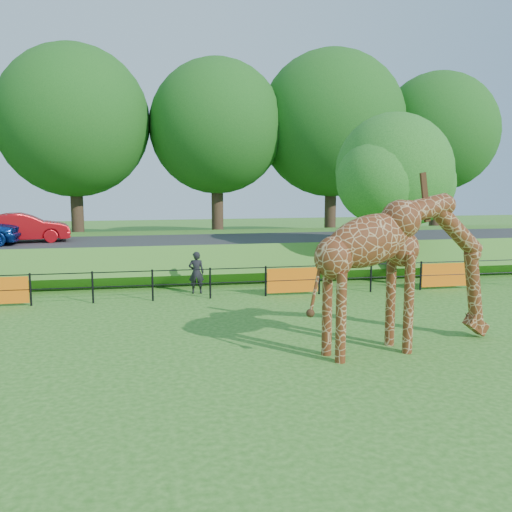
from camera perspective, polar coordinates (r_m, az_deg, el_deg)
The scene contains 9 objects.
ground at distance 12.63m, azimuth -0.49°, elevation -11.89°, with size 90.00×90.00×0.00m, color #286619.
giraffe at distance 14.56m, azimuth 14.77°, elevation -1.56°, with size 5.44×1.00×3.89m, color #5E2B13, non-canonical shape.
perimeter_fence at distance 20.14m, azimuth -4.60°, elevation -2.72°, with size 28.07×0.10×1.10m, color black, non-canonical shape.
embankment at distance 27.50m, azimuth -6.32°, elevation 0.36°, with size 40.00×9.00×1.30m, color #286619.
road at distance 25.93m, azimuth -6.08°, elevation 1.48°, with size 40.00×5.00×0.12m, color #2C2C2E.
car_red at distance 26.78m, azimuth -22.23°, elevation 2.63°, with size 1.34×3.86×1.27m, color red.
visitor at distance 21.01m, azimuth -5.98°, elevation -1.66°, with size 0.57×0.37×1.56m, color black.
tree_east at distance 23.42m, azimuth 13.80°, elevation 7.76°, with size 5.40×4.71×6.76m.
bg_tree_line at distance 34.04m, azimuth -4.15°, elevation 12.89°, with size 37.30×8.80×11.82m.
Camera 1 is at (-2.13, -11.67, 4.31)m, focal length 40.00 mm.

